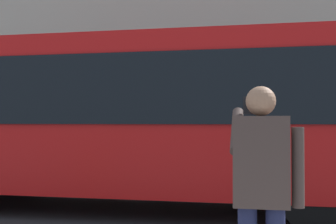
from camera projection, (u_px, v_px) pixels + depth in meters
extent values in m
plane|color=#2B2B2D|center=(200.00, 212.00, 7.64)|extent=(60.00, 60.00, 0.00)
cube|color=red|center=(134.00, 115.00, 7.93)|extent=(9.00, 2.50, 2.60)
cube|color=black|center=(112.00, 88.00, 6.70)|extent=(7.60, 0.06, 1.10)
cylinder|color=black|center=(16.00, 171.00, 9.57)|extent=(1.00, 0.28, 1.00)
cylinder|color=black|center=(300.00, 178.00, 8.39)|extent=(1.00, 0.28, 1.00)
cylinder|color=black|center=(315.00, 198.00, 6.23)|extent=(1.00, 0.28, 1.00)
cube|color=#473833|center=(261.00, 161.00, 3.19)|extent=(0.40, 0.24, 0.66)
sphere|color=#A87A5B|center=(261.00, 101.00, 3.20)|extent=(0.22, 0.22, 0.22)
cylinder|color=#473833|center=(298.00, 167.00, 3.14)|extent=(0.09, 0.09, 0.58)
cylinder|color=#473833|center=(237.00, 131.00, 3.39)|extent=(0.09, 0.48, 0.37)
cube|color=black|center=(248.00, 105.00, 3.51)|extent=(0.07, 0.01, 0.14)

